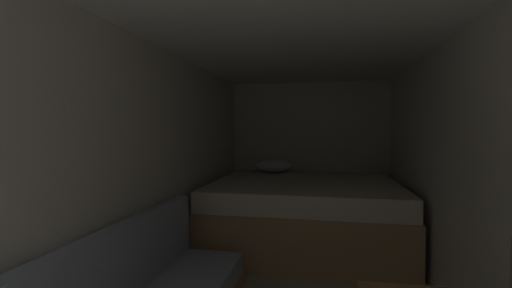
% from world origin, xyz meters
% --- Properties ---
extents(wall_back, '(2.42, 0.05, 2.11)m').
position_xyz_m(wall_back, '(0.00, 4.91, 1.06)').
color(wall_back, silver).
rests_on(wall_back, ground).
extents(wall_left, '(0.05, 5.30, 2.11)m').
position_xyz_m(wall_left, '(-1.19, 2.24, 1.06)').
color(wall_left, silver).
rests_on(wall_left, ground).
extents(wall_right, '(0.05, 5.30, 2.11)m').
position_xyz_m(wall_right, '(1.19, 2.24, 1.06)').
color(wall_right, silver).
rests_on(wall_right, ground).
extents(ceiling_slab, '(2.42, 5.30, 0.05)m').
position_xyz_m(ceiling_slab, '(0.00, 2.24, 2.14)').
color(ceiling_slab, white).
rests_on(ceiling_slab, wall_left).
extents(bed, '(2.20, 1.98, 0.97)m').
position_xyz_m(bed, '(-0.00, 3.86, 0.39)').
color(bed, tan).
rests_on(bed, ground).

